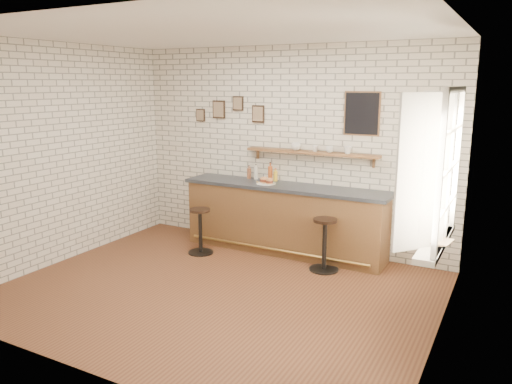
{
  "coord_description": "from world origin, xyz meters",
  "views": [
    {
      "loc": [
        3.06,
        -4.74,
        2.46
      ],
      "look_at": [
        0.04,
        0.9,
        1.06
      ],
      "focal_mm": 35.0,
      "sensor_mm": 36.0,
      "label": 1
    }
  ],
  "objects_px": {
    "bitters_bottle_amber": "(270,173)",
    "shelf_cup_b": "(315,148)",
    "shelf_cup_d": "(348,150)",
    "shelf_cup_c": "(330,149)",
    "book_lower": "(432,242)",
    "bitters_bottle_white": "(256,173)",
    "bitters_bottle_brown": "(249,173)",
    "bar_stool_left": "(200,229)",
    "ciabatta_sandwich": "(267,180)",
    "condiment_bottle_yellow": "(275,176)",
    "sandwich_plate": "(266,183)",
    "shelf_cup_a": "(296,146)",
    "book_upper": "(432,240)",
    "bar_stool_right": "(325,243)",
    "bar_counter": "(284,218)"
  },
  "relations": [
    {
      "from": "bar_stool_right",
      "to": "shelf_cup_c",
      "type": "bearing_deg",
      "value": 107.19
    },
    {
      "from": "bitters_bottle_white",
      "to": "shelf_cup_a",
      "type": "xyz_separation_m",
      "value": [
        0.66,
        0.0,
        0.45
      ]
    },
    {
      "from": "bar_counter",
      "to": "book_upper",
      "type": "xyz_separation_m",
      "value": [
        2.3,
        -1.52,
        0.45
      ]
    },
    {
      "from": "book_lower",
      "to": "bar_stool_left",
      "type": "bearing_deg",
      "value": 159.9
    },
    {
      "from": "condiment_bottle_yellow",
      "to": "bar_stool_left",
      "type": "xyz_separation_m",
      "value": [
        -0.81,
        -0.85,
        -0.73
      ]
    },
    {
      "from": "condiment_bottle_yellow",
      "to": "shelf_cup_b",
      "type": "bearing_deg",
      "value": 0.02
    },
    {
      "from": "ciabatta_sandwich",
      "to": "shelf_cup_d",
      "type": "height_order",
      "value": "shelf_cup_d"
    },
    {
      "from": "sandwich_plate",
      "to": "ciabatta_sandwich",
      "type": "bearing_deg",
      "value": 0.0
    },
    {
      "from": "book_lower",
      "to": "bitters_bottle_white",
      "type": "bearing_deg",
      "value": 143.62
    },
    {
      "from": "bitters_bottle_white",
      "to": "shelf_cup_c",
      "type": "distance_m",
      "value": 1.26
    },
    {
      "from": "shelf_cup_c",
      "to": "book_lower",
      "type": "height_order",
      "value": "shelf_cup_c"
    },
    {
      "from": "shelf_cup_a",
      "to": "shelf_cup_d",
      "type": "distance_m",
      "value": 0.78
    },
    {
      "from": "bitters_bottle_amber",
      "to": "condiment_bottle_yellow",
      "type": "relative_size",
      "value": 1.47
    },
    {
      "from": "bitters_bottle_amber",
      "to": "shelf_cup_d",
      "type": "xyz_separation_m",
      "value": [
        1.19,
        0.0,
        0.43
      ]
    },
    {
      "from": "ciabatta_sandwich",
      "to": "book_upper",
      "type": "bearing_deg",
      "value": -29.94
    },
    {
      "from": "sandwich_plate",
      "to": "book_upper",
      "type": "relative_size",
      "value": 1.12
    },
    {
      "from": "bar_counter",
      "to": "bitters_bottle_white",
      "type": "xyz_separation_m",
      "value": [
        -0.58,
        0.2,
        0.6
      ]
    },
    {
      "from": "bitters_bottle_white",
      "to": "bar_stool_right",
      "type": "distance_m",
      "value": 1.68
    },
    {
      "from": "ciabatta_sandwich",
      "to": "bar_stool_right",
      "type": "bearing_deg",
      "value": -20.08
    },
    {
      "from": "bar_counter",
      "to": "bar_stool_right",
      "type": "height_order",
      "value": "bar_counter"
    },
    {
      "from": "shelf_cup_d",
      "to": "book_upper",
      "type": "distance_m",
      "value": 2.32
    },
    {
      "from": "bitters_bottle_amber",
      "to": "bitters_bottle_white",
      "type": "bearing_deg",
      "value": 180.0
    },
    {
      "from": "bitters_bottle_brown",
      "to": "ciabatta_sandwich",
      "type": "bearing_deg",
      "value": -29.87
    },
    {
      "from": "sandwich_plate",
      "to": "book_upper",
      "type": "xyz_separation_m",
      "value": [
        2.57,
        -1.48,
        -0.06
      ]
    },
    {
      "from": "shelf_cup_d",
      "to": "shelf_cup_c",
      "type": "bearing_deg",
      "value": 166.9
    },
    {
      "from": "ciabatta_sandwich",
      "to": "shelf_cup_c",
      "type": "distance_m",
      "value": 1.02
    },
    {
      "from": "bitters_bottle_white",
      "to": "shelf_cup_b",
      "type": "relative_size",
      "value": 2.5
    },
    {
      "from": "ciabatta_sandwich",
      "to": "bitters_bottle_white",
      "type": "bearing_deg",
      "value": 141.45
    },
    {
      "from": "bar_counter",
      "to": "bar_stool_right",
      "type": "xyz_separation_m",
      "value": [
        0.8,
        -0.44,
        -0.12
      ]
    },
    {
      "from": "shelf_cup_c",
      "to": "ciabatta_sandwich",
      "type": "bearing_deg",
      "value": 93.42
    },
    {
      "from": "bar_stool_left",
      "to": "bar_counter",
      "type": "bearing_deg",
      "value": 31.65
    },
    {
      "from": "bitters_bottle_white",
      "to": "bar_stool_right",
      "type": "bearing_deg",
      "value": -24.87
    },
    {
      "from": "bar_stool_right",
      "to": "shelf_cup_c",
      "type": "xyz_separation_m",
      "value": [
        -0.2,
        0.64,
        1.16
      ]
    },
    {
      "from": "bitters_bottle_white",
      "to": "shelf_cup_c",
      "type": "height_order",
      "value": "shelf_cup_c"
    },
    {
      "from": "condiment_bottle_yellow",
      "to": "book_lower",
      "type": "relative_size",
      "value": 0.91
    },
    {
      "from": "bitters_bottle_brown",
      "to": "bar_stool_left",
      "type": "height_order",
      "value": "bitters_bottle_brown"
    },
    {
      "from": "sandwich_plate",
      "to": "bitters_bottle_amber",
      "type": "distance_m",
      "value": 0.28
    },
    {
      "from": "bitters_bottle_white",
      "to": "shelf_cup_b",
      "type": "height_order",
      "value": "shelf_cup_b"
    },
    {
      "from": "shelf_cup_d",
      "to": "book_lower",
      "type": "height_order",
      "value": "shelf_cup_d"
    },
    {
      "from": "condiment_bottle_yellow",
      "to": "book_lower",
      "type": "height_order",
      "value": "condiment_bottle_yellow"
    },
    {
      "from": "bar_counter",
      "to": "bitters_bottle_brown",
      "type": "height_order",
      "value": "bitters_bottle_brown"
    },
    {
      "from": "condiment_bottle_yellow",
      "to": "shelf_cup_c",
      "type": "xyz_separation_m",
      "value": [
        0.85,
        0.0,
        0.45
      ]
    },
    {
      "from": "bitters_bottle_amber",
      "to": "shelf_cup_b",
      "type": "relative_size",
      "value": 3.04
    },
    {
      "from": "sandwich_plate",
      "to": "condiment_bottle_yellow",
      "type": "relative_size",
      "value": 1.45
    },
    {
      "from": "shelf_cup_c",
      "to": "book_upper",
      "type": "bearing_deg",
      "value": -148.14
    },
    {
      "from": "bitters_bottle_amber",
      "to": "shelf_cup_d",
      "type": "bearing_deg",
      "value": 0.01
    },
    {
      "from": "shelf_cup_a",
      "to": "shelf_cup_d",
      "type": "bearing_deg",
      "value": -28.42
    },
    {
      "from": "bar_counter",
      "to": "bitters_bottle_amber",
      "type": "height_order",
      "value": "bitters_bottle_amber"
    },
    {
      "from": "shelf_cup_b",
      "to": "shelf_cup_d",
      "type": "height_order",
      "value": "shelf_cup_d"
    },
    {
      "from": "bar_counter",
      "to": "shelf_cup_c",
      "type": "height_order",
      "value": "shelf_cup_c"
    }
  ]
}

